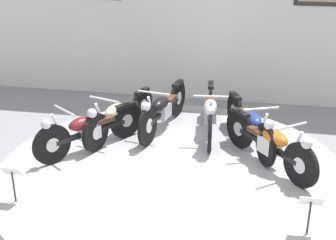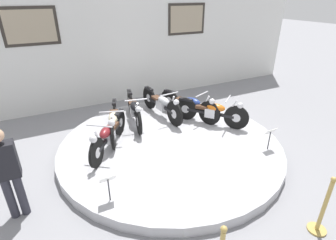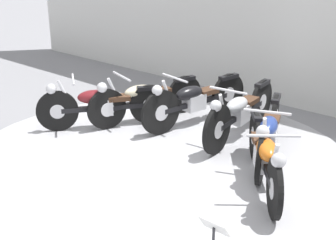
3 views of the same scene
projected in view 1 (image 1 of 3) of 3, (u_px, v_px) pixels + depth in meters
name	position (u px, v px, depth m)	size (l,w,h in m)	color
ground_plane	(172.00, 179.00, 6.82)	(60.00, 60.00, 0.00)	gray
display_platform	(172.00, 173.00, 6.78)	(5.07, 5.07, 0.20)	#ADADB2
motorcycle_maroon	(89.00, 128.00, 7.11)	(1.21, 1.60, 0.78)	black
motorcycle_cream	(119.00, 115.00, 7.62)	(0.72, 1.88, 0.78)	black
motorcycle_black	(163.00, 108.00, 7.84)	(0.56, 1.99, 0.81)	black
motorcycle_silver	(210.00, 111.00, 7.70)	(0.54, 2.01, 0.81)	black
motorcycle_blue	(250.00, 124.00, 7.25)	(0.82, 1.86, 0.79)	black
motorcycle_orange	(270.00, 142.00, 6.64)	(1.28, 1.57, 0.79)	black
info_placard_front_left	(12.00, 176.00, 5.77)	(0.26, 0.11, 0.51)	#333338
info_placard_front_centre	(310.00, 206.00, 5.15)	(0.26, 0.11, 0.51)	#333338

